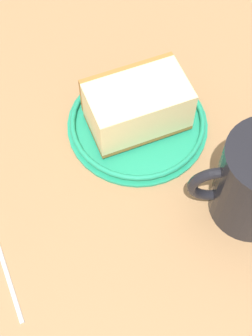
{
  "coord_description": "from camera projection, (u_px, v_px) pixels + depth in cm",
  "views": [
    {
      "loc": [
        16.36,
        -27.47,
        50.92
      ],
      "look_at": [
        0.98,
        -5.18,
        3.0
      ],
      "focal_mm": 54.69,
      "sensor_mm": 36.0,
      "label": 1
    }
  ],
  "objects": [
    {
      "name": "ground_plane",
      "position": [
        144.0,
        153.0,
        0.62
      ],
      "size": [
        117.08,
        117.08,
        3.79
      ],
      "primitive_type": "cube",
      "color": "#936D47"
    },
    {
      "name": "small_plate",
      "position": [
        138.0,
        122.0,
        0.61
      ],
      "size": [
        16.79,
        16.79,
        1.35
      ],
      "color": "#1E8C66",
      "rests_on": "ground_plane"
    },
    {
      "name": "cake_slice",
      "position": [
        137.0,
        105.0,
        0.58
      ],
      "size": [
        12.13,
        13.31,
        6.0
      ],
      "color": "#9E662D",
      "rests_on": "small_plate"
    }
  ]
}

